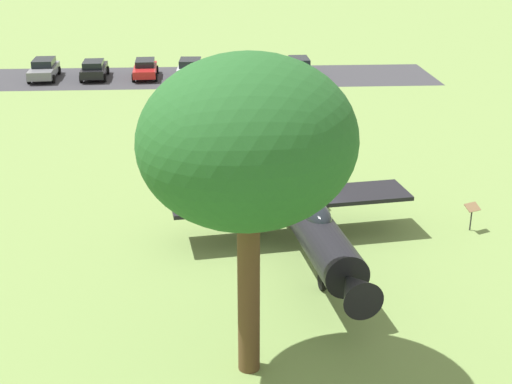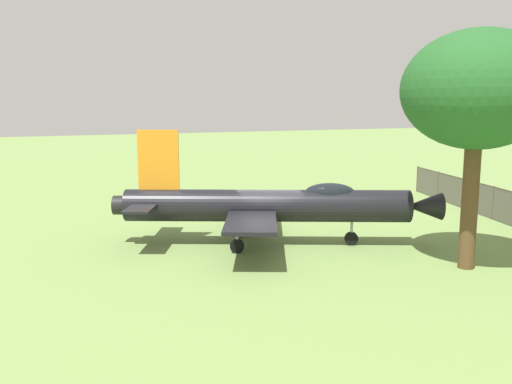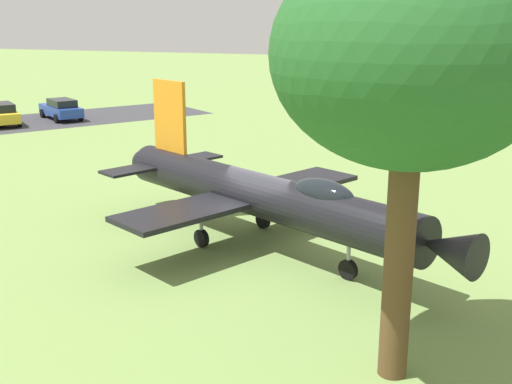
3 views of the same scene
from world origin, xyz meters
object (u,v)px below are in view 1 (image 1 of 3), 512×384
(display_jet, at_px, (298,202))
(shade_tree, at_px, (248,143))
(parked_car_red, at_px, (145,68))
(parked_car_gray, at_px, (44,69))
(info_plaque, at_px, (472,211))
(parked_car_blue, at_px, (298,66))
(parked_car_yellow, at_px, (245,67))
(parked_car_silver, at_px, (191,68))
(parked_car_black, at_px, (94,69))

(display_jet, bearing_deg, shade_tree, -24.29)
(parked_car_red, bearing_deg, display_jet, 12.91)
(parked_car_red, xyz_separation_m, parked_car_gray, (-4.57, -6.37, 0.06))
(info_plaque, bearing_deg, display_jet, -117.46)
(parked_car_blue, height_order, parked_car_red, parked_car_blue)
(parked_car_yellow, bearing_deg, parked_car_silver, 93.85)
(display_jet, distance_m, parked_car_blue, 30.61)
(parked_car_silver, distance_m, parked_car_black, 7.50)
(display_jet, relative_size, shade_tree, 1.51)
(parked_car_yellow, bearing_deg, parked_car_red, 92.58)
(display_jet, distance_m, info_plaque, 7.33)
(shade_tree, distance_m, parked_car_blue, 38.99)
(display_jet, height_order, parked_car_silver, display_jet)
(parked_car_blue, height_order, parked_car_gray, parked_car_blue)
(display_jet, relative_size, parked_car_gray, 2.71)
(shade_tree, height_order, parked_car_black, shade_tree)
(parked_car_blue, bearing_deg, parked_car_gray, 88.77)
(parked_car_black, bearing_deg, parked_car_yellow, -93.21)
(parked_car_red, relative_size, parked_car_gray, 0.94)
(parked_car_silver, bearing_deg, info_plaque, -155.26)
(info_plaque, bearing_deg, parked_car_black, 178.23)
(info_plaque, bearing_deg, parked_car_red, 172.46)
(display_jet, xyz_separation_m, parked_car_red, (-29.84, 10.84, -1.11))
(display_jet, relative_size, parked_car_yellow, 2.79)
(parked_car_red, bearing_deg, parked_car_silver, 84.43)
(info_plaque, relative_size, parked_car_blue, 0.24)
(shade_tree, relative_size, parked_car_yellow, 1.85)
(parked_car_black, distance_m, parked_car_gray, 3.91)
(shade_tree, relative_size, parked_car_gray, 1.80)
(parked_car_silver, bearing_deg, display_jet, -168.48)
(info_plaque, height_order, parked_car_blue, parked_car_blue)
(parked_car_yellow, xyz_separation_m, parked_car_black, (-6.86, -9.57, -0.05))
(display_jet, distance_m, parked_car_black, 32.88)
(display_jet, bearing_deg, parked_car_gray, -160.04)
(info_plaque, xyz_separation_m, parked_car_silver, (-30.97, 7.18, -0.09))
(parked_car_gray, bearing_deg, parked_car_yellow, 85.73)
(parked_car_red, distance_m, parked_car_black, 3.94)
(parked_car_gray, bearing_deg, display_jet, 24.61)
(shade_tree, distance_m, parked_car_red, 39.26)
(parked_car_yellow, bearing_deg, parked_car_gray, 93.23)
(parked_car_silver, bearing_deg, parked_car_gray, 91.28)
(parked_car_blue, xyz_separation_m, parked_car_silver, (-4.96, -6.92, -0.01))
(parked_car_silver, distance_m, parked_car_red, 3.56)
(parked_car_silver, relative_size, parked_car_black, 0.98)
(shade_tree, xyz_separation_m, info_plaque, (-1.63, 12.75, -5.82))
(parked_car_red, bearing_deg, parked_car_yellow, 85.95)
(display_jet, relative_size, parked_car_silver, 2.98)
(parked_car_blue, xyz_separation_m, parked_car_gray, (-11.74, -16.08, -0.01))
(parked_car_silver, bearing_deg, parked_car_blue, -87.81)
(parked_car_black, bearing_deg, parked_car_blue, -93.18)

